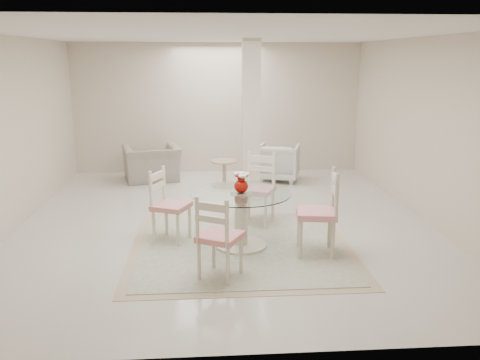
{
  "coord_description": "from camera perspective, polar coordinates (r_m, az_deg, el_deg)",
  "views": [
    {
      "loc": [
        -0.3,
        -7.23,
        2.4
      ],
      "look_at": [
        0.16,
        -0.86,
        0.85
      ],
      "focal_mm": 38.0,
      "sensor_mm": 36.0,
      "label": 1
    }
  ],
  "objects": [
    {
      "name": "side_table",
      "position": [
        9.61,
        -1.77,
        0.61
      ],
      "size": [
        0.49,
        0.49,
        0.51
      ],
      "color": "tan",
      "rests_on": "ground"
    },
    {
      "name": "column",
      "position": [
        8.63,
        1.24,
        6.65
      ],
      "size": [
        0.3,
        0.3,
        2.7
      ],
      "primitive_type": "cube",
      "color": "beige",
      "rests_on": "ground"
    },
    {
      "name": "room_shell",
      "position": [
        7.26,
        -1.75,
        9.33
      ],
      "size": [
        6.02,
        7.02,
        2.71
      ],
      "color": "beige",
      "rests_on": "ground"
    },
    {
      "name": "dining_chair_west",
      "position": [
        6.77,
        -8.26,
        -2.21
      ],
      "size": [
        0.57,
        0.57,
        1.08
      ],
      "rotation": [
        0.0,
        0.0,
        1.15
      ],
      "color": "#F0E5C5",
      "rests_on": "ground"
    },
    {
      "name": "dining_chair_north",
      "position": [
        7.41,
        2.11,
        -0.38
      ],
      "size": [
        0.61,
        0.61,
        1.15
      ],
      "rotation": [
        0.0,
        0.0,
        -0.42
      ],
      "color": "beige",
      "rests_on": "ground"
    },
    {
      "name": "ground",
      "position": [
        7.62,
        -1.65,
        -4.72
      ],
      "size": [
        7.0,
        7.0,
        0.0
      ],
      "primitive_type": "plane",
      "color": "beige",
      "rests_on": "ground"
    },
    {
      "name": "dining_chair_east",
      "position": [
        6.29,
        9.27,
        -2.93
      ],
      "size": [
        0.54,
        0.54,
        1.19
      ],
      "rotation": [
        0.0,
        0.0,
        -1.71
      ],
      "color": "beige",
      "rests_on": "ground"
    },
    {
      "name": "recliner_taupe",
      "position": [
        10.24,
        -9.89,
        1.85
      ],
      "size": [
        1.25,
        1.15,
        0.69
      ],
      "primitive_type": "imported",
      "rotation": [
        0.0,
        0.0,
        3.38
      ],
      "color": "#A09484",
      "rests_on": "ground"
    },
    {
      "name": "red_vase",
      "position": [
        6.38,
        0.14,
        -0.28
      ],
      "size": [
        0.21,
        0.2,
        0.27
      ],
      "color": "#A30D05",
      "rests_on": "dining_table"
    },
    {
      "name": "armchair_white",
      "position": [
        10.14,
        4.35,
        2.0
      ],
      "size": [
        0.96,
        0.98,
        0.72
      ],
      "primitive_type": "imported",
      "rotation": [
        0.0,
        0.0,
        2.86
      ],
      "color": "white",
      "rests_on": "ground"
    },
    {
      "name": "dining_table",
      "position": [
        6.51,
        0.13,
        -4.5
      ],
      "size": [
        1.27,
        1.27,
        0.73
      ],
      "rotation": [
        0.0,
        0.0,
        -0.32
      ],
      "color": "beige",
      "rests_on": "ground"
    },
    {
      "name": "dining_chair_south",
      "position": [
        5.53,
        -2.57,
        -5.81
      ],
      "size": [
        0.58,
        0.58,
        1.07
      ],
      "rotation": [
        0.0,
        0.0,
        2.65
      ],
      "color": "beige",
      "rests_on": "ground"
    },
    {
      "name": "area_rug",
      "position": [
        6.64,
        0.13,
        -7.5
      ],
      "size": [
        2.83,
        2.83,
        0.02
      ],
      "color": "tan",
      "rests_on": "ground"
    }
  ]
}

